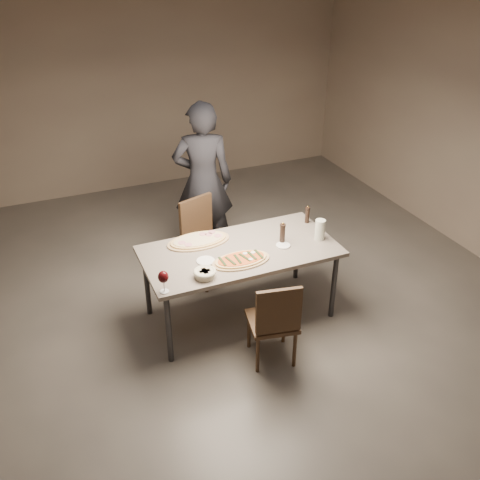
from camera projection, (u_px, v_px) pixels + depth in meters
name	position (u px, v px, depth m)	size (l,w,h in m)	color
room	(240.00, 185.00, 4.61)	(7.00, 7.00, 7.00)	#5C564F
dining_table	(240.00, 255.00, 4.97)	(1.80, 0.90, 0.75)	slate
zucchini_pizza	(241.00, 260.00, 4.75)	(0.54, 0.30, 0.05)	tan
ham_pizza	(199.00, 240.00, 5.05)	(0.61, 0.34, 0.04)	tan
bread_basket	(205.00, 273.00, 4.52)	(0.20, 0.20, 0.07)	beige
oil_dish	(283.00, 246.00, 4.98)	(0.13, 0.13, 0.02)	white
pepper_mill_left	(307.00, 215.00, 5.35)	(0.05, 0.05, 0.19)	black
pepper_mill_right	(282.00, 233.00, 4.99)	(0.06, 0.06, 0.22)	black
carafe	(320.00, 230.00, 5.06)	(0.10, 0.10, 0.20)	silver
wine_glass	(163.00, 278.00, 4.28)	(0.09, 0.09, 0.20)	silver
side_plate	(206.00, 261.00, 4.75)	(0.16, 0.16, 0.01)	white
chair_near	(275.00, 319.00, 4.48)	(0.47, 0.47, 0.84)	#3C2919
chair_far	(203.00, 235.00, 5.66)	(0.54, 0.54, 0.91)	#3C2919
diner	(203.00, 181.00, 5.92)	(0.66, 0.43, 1.80)	black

